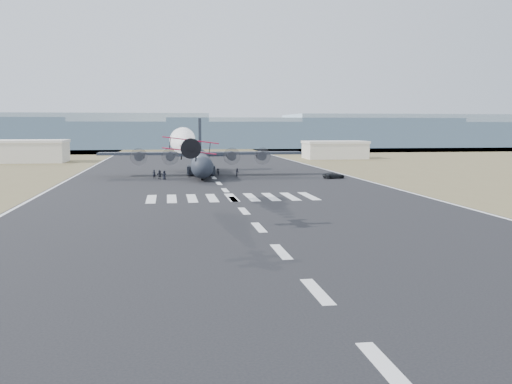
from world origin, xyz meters
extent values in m
plane|color=black|center=(0.00, 0.00, 0.00)|extent=(500.00, 500.00, 0.00)
cube|color=brown|center=(0.00, 230.00, 0.00)|extent=(500.00, 80.00, 0.00)
cube|color=#8296A5|center=(-65.00, 260.00, 8.50)|extent=(150.00, 50.00, 17.00)
cube|color=#8296A5|center=(0.00, 260.00, 6.50)|extent=(150.00, 50.00, 13.00)
cube|color=#8296A5|center=(65.00, 260.00, 7.50)|extent=(150.00, 50.00, 15.00)
cube|color=#8296A5|center=(130.00, 260.00, 8.50)|extent=(150.00, 50.00, 17.00)
cube|color=#BCB7A7|center=(-52.00, 145.00, 3.00)|extent=(24.00, 14.00, 6.00)
cube|color=silver|center=(-52.00, 145.00, 6.30)|extent=(24.50, 14.50, 0.80)
cube|color=#BCB7A7|center=(46.00, 150.00, 2.60)|extent=(20.00, 12.00, 5.20)
cube|color=silver|center=(46.00, 150.00, 5.50)|extent=(20.50, 12.50, 0.80)
cylinder|color=red|center=(-7.26, 23.77, 8.54)|extent=(0.87, 4.60, 0.83)
sphere|color=black|center=(-7.26, 23.96, 8.87)|extent=(0.64, 0.64, 0.64)
cylinder|color=black|center=(-7.24, 21.57, 8.54)|extent=(0.92, 0.56, 0.92)
cylinder|color=black|center=(-7.24, 21.24, 8.54)|extent=(2.02, 0.04, 2.02)
cube|color=red|center=(-7.25, 23.40, 8.22)|extent=(5.49, 0.97, 0.78)
cube|color=red|center=(-7.25, 23.13, 9.33)|extent=(5.68, 0.97, 0.81)
cube|color=red|center=(-7.27, 25.89, 9.00)|extent=(0.10, 0.83, 0.92)
cube|color=red|center=(-7.27, 25.89, 8.54)|extent=(1.84, 0.66, 0.07)
cylinder|color=black|center=(-7.99, 23.03, 7.44)|extent=(0.11, 0.41, 0.40)
cylinder|color=black|center=(-6.51, 23.04, 7.44)|extent=(0.11, 0.41, 0.40)
sphere|color=white|center=(-7.28, 26.07, 8.54)|extent=(0.64, 0.64, 0.64)
sphere|color=white|center=(-7.29, 28.28, 8.57)|extent=(0.97, 0.97, 0.97)
sphere|color=white|center=(-7.31, 30.48, 8.60)|extent=(1.30, 1.30, 1.30)
sphere|color=white|center=(-7.33, 32.69, 8.63)|extent=(1.62, 1.62, 1.62)
sphere|color=white|center=(-7.35, 34.90, 8.66)|extent=(1.95, 1.95, 1.95)
sphere|color=white|center=(-7.37, 37.11, 8.68)|extent=(2.28, 2.28, 2.28)
sphere|color=white|center=(-7.39, 39.31, 8.71)|extent=(2.61, 2.61, 2.61)
sphere|color=white|center=(-7.40, 41.52, 8.74)|extent=(2.93, 2.93, 2.93)
sphere|color=white|center=(-7.42, 43.73, 8.77)|extent=(3.26, 3.26, 3.26)
sphere|color=white|center=(-7.44, 45.93, 8.79)|extent=(3.59, 3.59, 3.59)
cylinder|color=black|center=(-2.27, 90.40, 2.84)|extent=(5.62, 30.74, 4.37)
sphere|color=black|center=(-2.90, 75.12, 2.84)|extent=(4.37, 4.37, 4.37)
cone|color=black|center=(-1.65, 105.68, 2.84)|extent=(4.63, 6.73, 4.37)
cube|color=black|center=(-2.32, 89.31, 4.92)|extent=(43.85, 6.38, 0.55)
cylinder|color=black|center=(-15.44, 89.30, 4.37)|extent=(2.13, 4.23, 1.97)
cylinder|color=#3F3F44|center=(-15.53, 87.12, 4.37)|extent=(3.71, 0.21, 3.71)
cylinder|color=black|center=(-8.89, 89.03, 4.37)|extent=(2.13, 4.23, 1.97)
cylinder|color=#3F3F44|center=(-8.98, 86.85, 4.37)|extent=(3.71, 0.21, 3.71)
cylinder|color=black|center=(4.21, 88.49, 4.37)|extent=(2.13, 4.23, 1.97)
cylinder|color=#3F3F44|center=(4.12, 86.31, 4.37)|extent=(3.71, 0.21, 3.71)
cylinder|color=black|center=(10.76, 88.22, 4.37)|extent=(2.13, 4.23, 1.97)
cylinder|color=#3F3F44|center=(10.67, 86.04, 4.37)|extent=(3.71, 0.21, 3.71)
cube|color=black|center=(-1.74, 103.50, 8.30)|extent=(0.86, 4.94, 8.74)
cube|color=black|center=(-1.71, 104.04, 3.71)|extent=(15.42, 3.90, 0.38)
cube|color=black|center=(-4.63, 91.59, 1.20)|extent=(1.58, 6.60, 1.75)
cylinder|color=black|center=(-4.63, 91.59, 0.60)|extent=(0.59, 1.22, 1.20)
cube|color=black|center=(0.17, 91.39, 1.20)|extent=(1.58, 6.60, 1.75)
cylinder|color=black|center=(0.17, 91.39, 0.60)|extent=(0.59, 1.22, 1.20)
cylinder|color=black|center=(-2.77, 78.39, 0.49)|extent=(0.48, 1.00, 0.98)
imported|color=black|center=(24.54, 78.70, 0.64)|extent=(4.95, 3.14, 1.27)
imported|color=black|center=(-0.36, 84.05, 0.94)|extent=(0.84, 0.88, 1.88)
imported|color=black|center=(-2.90, 85.71, 0.90)|extent=(1.01, 0.82, 1.79)
imported|color=black|center=(1.26, 88.34, 0.83)|extent=(0.91, 1.18, 1.65)
imported|color=black|center=(-5.02, 85.75, 0.86)|extent=(1.07, 0.65, 1.71)
imported|color=black|center=(-10.24, 81.34, 0.91)|extent=(1.03, 0.83, 1.82)
imported|color=black|center=(-11.17, 82.38, 0.93)|extent=(1.68, 1.52, 1.85)
imported|color=black|center=(-12.34, 83.99, 0.93)|extent=(0.82, 0.74, 1.86)
imported|color=black|center=(5.39, 87.31, 0.85)|extent=(0.65, 0.90, 1.70)
camera|label=1|loc=(-9.47, -35.11, 10.69)|focal=40.00mm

